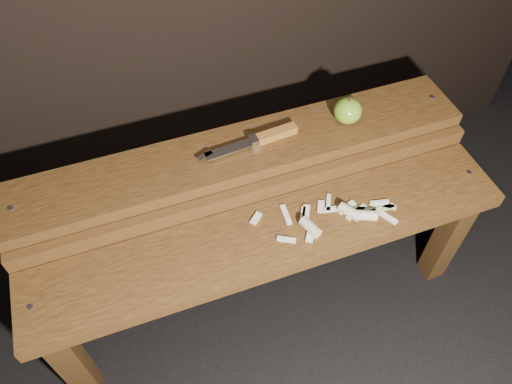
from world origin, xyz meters
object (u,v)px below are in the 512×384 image
object	(u,v)px
bench_front_tier	(273,252)
apple	(348,111)
knife	(264,138)
bench_rear_tier	(242,171)

from	to	relation	value
bench_front_tier	apple	world-z (taller)	apple
knife	apple	bearing A→B (deg)	-0.86
knife	bench_front_tier	bearing A→B (deg)	-105.26
bench_front_tier	knife	distance (m)	0.29
bench_front_tier	knife	bearing A→B (deg)	74.74
bench_rear_tier	bench_front_tier	bearing A→B (deg)	-90.00
bench_front_tier	bench_rear_tier	xyz separation A→B (m)	(0.00, 0.23, 0.06)
bench_rear_tier	knife	size ratio (longest dim) A/B	4.41
apple	knife	world-z (taller)	apple
bench_front_tier	knife	xyz separation A→B (m)	(0.06, 0.23, 0.16)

